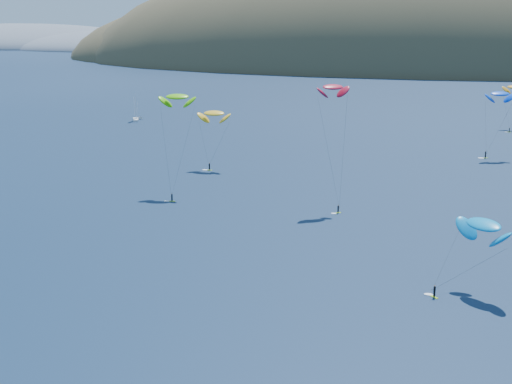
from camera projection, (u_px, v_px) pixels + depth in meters
The scene contains 8 objects.
island at pixel (454, 77), 580.70m from camera, with size 730.00×300.00×210.00m.
headland at pixel (40, 49), 868.59m from camera, with size 460.00×250.00×60.00m.
sailboat at pixel (136, 118), 279.03m from camera, with size 9.00×8.42×10.75m.
kitesurfer_1 at pixel (214, 113), 192.73m from camera, with size 8.84×6.48×17.41m.
kitesurfer_3 at pixel (177, 97), 166.10m from camera, with size 8.79×13.47×24.74m.
kitesurfer_4 at pixel (500, 94), 206.05m from camera, with size 9.42×6.96×20.95m.
kitesurfer_5 at pixel (484, 225), 107.52m from camera, with size 12.22×10.32×13.27m.
kitesurfer_9 at pixel (333, 87), 152.86m from camera, with size 8.02×11.40×28.10m.
Camera 1 is at (23.73, -45.23, 41.97)m, focal length 50.00 mm.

